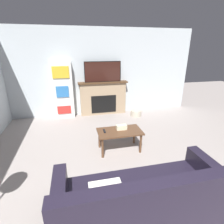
{
  "coord_description": "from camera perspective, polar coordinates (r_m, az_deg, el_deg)",
  "views": [
    {
      "loc": [
        -0.79,
        -0.82,
        2.11
      ],
      "look_at": [
        0.06,
        2.88,
        0.71
      ],
      "focal_mm": 28.0,
      "sensor_mm": 36.0,
      "label": 1
    }
  ],
  "objects": [
    {
      "name": "coffee_table",
      "position": [
        3.74,
        2.51,
        -7.09
      ],
      "size": [
        0.93,
        0.52,
        0.46
      ],
      "color": "brown",
      "rests_on": "ground_plane"
    },
    {
      "name": "fireplace",
      "position": [
        5.79,
        -2.91,
        4.59
      ],
      "size": [
        1.59,
        0.28,
        1.09
      ],
      "color": "tan",
      "rests_on": "ground_plane"
    },
    {
      "name": "tv",
      "position": [
        5.6,
        -3.03,
        13.0
      ],
      "size": [
        1.15,
        0.03,
        0.63
      ],
      "color": "black",
      "rests_on": "fireplace"
    },
    {
      "name": "couch",
      "position": [
        2.49,
        9.82,
        -26.92
      ],
      "size": [
        2.14,
        0.88,
        0.87
      ],
      "color": "black",
      "rests_on": "ground_plane"
    },
    {
      "name": "tissue_box",
      "position": [
        3.76,
        3.11,
        -4.96
      ],
      "size": [
        0.22,
        0.12,
        0.1
      ],
      "color": "beige",
      "rests_on": "coffee_table"
    },
    {
      "name": "wall_back",
      "position": [
        5.74,
        -4.97,
        12.6
      ],
      "size": [
        6.4,
        0.06,
        2.7
      ],
      "color": "silver",
      "rests_on": "ground_plane"
    },
    {
      "name": "remote_control",
      "position": [
        3.68,
        -2.51,
        -6.24
      ],
      "size": [
        0.04,
        0.15,
        0.02
      ],
      "color": "black",
      "rests_on": "coffee_table"
    },
    {
      "name": "bookshelf",
      "position": [
        5.61,
        -15.82,
        6.74
      ],
      "size": [
        0.62,
        0.29,
        1.73
      ],
      "color": "white",
      "rests_on": "ground_plane"
    },
    {
      "name": "storage_basket",
      "position": [
        5.77,
        7.84,
        -0.34
      ],
      "size": [
        0.35,
        0.35,
        0.19
      ],
      "color": "#BCB29E",
      "rests_on": "ground_plane"
    }
  ]
}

